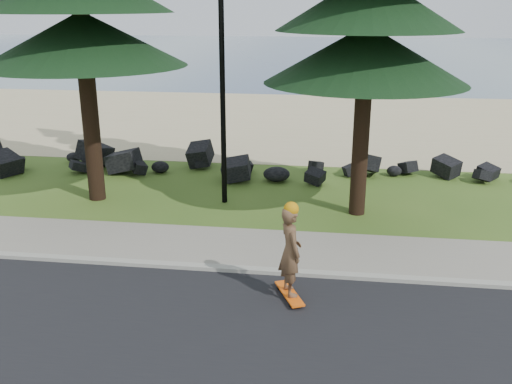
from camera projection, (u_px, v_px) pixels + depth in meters
The scene contains 9 objects.
ground at pixel (197, 250), 12.36m from camera, with size 160.00×160.00×0.00m, color #3B5D1D.
road at pixel (125, 379), 8.13m from camera, with size 160.00×7.00×0.02m, color black.
kerb at pixel (187, 266), 11.50m from camera, with size 160.00×0.20×0.10m, color #A09E90.
sidewalk at pixel (199, 245), 12.53m from camera, with size 160.00×2.00×0.08m, color gray.
beach_sand at pixel (270, 120), 25.98m from camera, with size 160.00×15.00×0.01m, color tan.
ocean at pixel (308, 53), 60.29m from camera, with size 160.00×58.00×0.01m, color #3D5575.
seawall_boulders at pixel (239, 176), 17.62m from camera, with size 60.00×2.40×1.10m, color black, non-canonical shape.
lamp_post at pixel (222, 44), 14.05m from camera, with size 0.25×0.14×8.14m.
skateboarder at pixel (290, 252), 10.07m from camera, with size 0.62×1.00×1.84m.
Camera 1 is at (2.77, -11.05, 5.12)m, focal length 40.00 mm.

